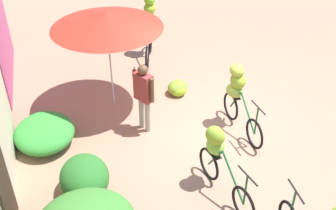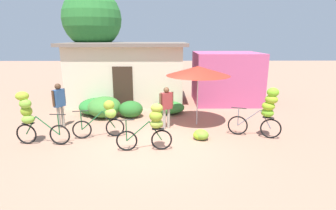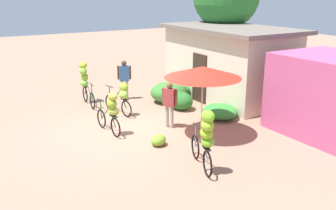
% 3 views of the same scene
% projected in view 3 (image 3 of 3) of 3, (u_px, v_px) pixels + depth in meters
% --- Properties ---
extents(ground_plane, '(60.00, 60.00, 0.00)m').
position_uv_depth(ground_plane, '(122.00, 132.00, 12.31)').
color(ground_plane, '#A3755E').
extents(building_low, '(5.95, 3.44, 3.01)m').
position_uv_depth(building_low, '(228.00, 62.00, 15.91)').
color(building_low, beige).
rests_on(building_low, ground).
extents(shop_pink, '(3.20, 2.80, 2.53)m').
position_uv_depth(shop_pink, '(332.00, 95.00, 11.87)').
color(shop_pink, '#BF4F7F').
rests_on(shop_pink, ground).
extents(hedge_bush_front_left, '(1.46, 1.61, 0.67)m').
position_uv_depth(hedge_bush_front_left, '(172.00, 90.00, 16.13)').
color(hedge_bush_front_left, '#2B7B30').
rests_on(hedge_bush_front_left, ground).
extents(hedge_bush_front_right, '(1.37, 1.56, 0.84)m').
position_uv_depth(hedge_bush_front_right, '(169.00, 92.00, 15.48)').
color(hedge_bush_front_right, '#3D7E31').
rests_on(hedge_bush_front_right, ground).
extents(hedge_bush_mid, '(1.00, 0.86, 0.70)m').
position_uv_depth(hedge_bush_mid, '(181.00, 101.00, 14.53)').
color(hedge_bush_mid, '#296A27').
rests_on(hedge_bush_mid, ground).
extents(hedge_bush_by_door, '(1.36, 1.21, 0.50)m').
position_uv_depth(hedge_bush_by_door, '(220.00, 112.00, 13.54)').
color(hedge_bush_by_door, '#338D35').
rests_on(hedge_bush_by_door, ground).
extents(market_umbrella, '(2.38, 2.38, 2.25)m').
position_uv_depth(market_umbrella, '(203.00, 72.00, 11.36)').
color(market_umbrella, beige).
rests_on(market_umbrella, ground).
extents(bicycle_leftmost, '(1.74, 0.41, 1.70)m').
position_uv_depth(bicycle_leftmost, '(85.00, 80.00, 15.12)').
color(bicycle_leftmost, black).
rests_on(bicycle_leftmost, ground).
extents(bicycle_near_pile, '(1.68, 0.48, 1.27)m').
position_uv_depth(bicycle_near_pile, '(121.00, 96.00, 13.73)').
color(bicycle_near_pile, black).
rests_on(bicycle_near_pile, ground).
extents(bicycle_center_loaded, '(1.66, 0.43, 1.42)m').
position_uv_depth(bicycle_center_loaded, '(111.00, 110.00, 11.85)').
color(bicycle_center_loaded, black).
rests_on(bicycle_center_loaded, ground).
extents(bicycle_by_shop, '(1.66, 0.70, 1.72)m').
position_uv_depth(bicycle_by_shop, '(206.00, 136.00, 9.28)').
color(bicycle_by_shop, black).
rests_on(bicycle_by_shop, ground).
extents(banana_pile_on_ground, '(0.67, 0.68, 0.34)m').
position_uv_depth(banana_pile_on_ground, '(158.00, 140.00, 11.21)').
color(banana_pile_on_ground, '#87B823').
rests_on(banana_pile_on_ground, ground).
extents(person_vendor, '(0.36, 0.52, 1.66)m').
position_uv_depth(person_vendor, '(124.00, 76.00, 15.69)').
color(person_vendor, gray).
rests_on(person_vendor, ground).
extents(person_bystander, '(0.51, 0.38, 1.56)m').
position_uv_depth(person_bystander, '(170.00, 101.00, 12.42)').
color(person_bystander, gray).
rests_on(person_bystander, ground).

